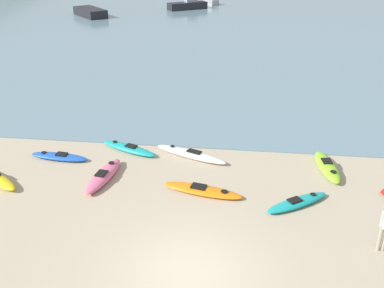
{
  "coord_description": "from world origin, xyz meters",
  "views": [
    {
      "loc": [
        1.42,
        -10.44,
        9.31
      ],
      "look_at": [
        -0.84,
        7.9,
        0.5
      ],
      "focal_mm": 42.0,
      "sensor_mm": 36.0,
      "label": 1
    }
  ],
  "objects_px": {
    "kayak_on_sand_3": "(59,157)",
    "kayak_on_sand_6": "(103,176)",
    "moored_boat_4": "(90,12)",
    "kayak_on_sand_0": "(297,202)",
    "kayak_on_sand_8": "(129,148)",
    "moored_boat_0": "(204,2)",
    "kayak_on_sand_5": "(327,167)",
    "kayak_on_sand_4": "(202,190)",
    "moored_boat_2": "(188,5)",
    "kayak_on_sand_1": "(191,154)"
  },
  "relations": [
    {
      "from": "moored_boat_4",
      "to": "kayak_on_sand_1",
      "type": "bearing_deg",
      "value": -64.81
    },
    {
      "from": "kayak_on_sand_4",
      "to": "moored_boat_2",
      "type": "relative_size",
      "value": 0.64
    },
    {
      "from": "kayak_on_sand_3",
      "to": "moored_boat_4",
      "type": "height_order",
      "value": "moored_boat_4"
    },
    {
      "from": "kayak_on_sand_3",
      "to": "kayak_on_sand_8",
      "type": "bearing_deg",
      "value": 21.84
    },
    {
      "from": "kayak_on_sand_5",
      "to": "moored_boat_2",
      "type": "xyz_separation_m",
      "value": [
        -11.59,
        42.19,
        0.4
      ]
    },
    {
      "from": "kayak_on_sand_5",
      "to": "kayak_on_sand_6",
      "type": "height_order",
      "value": "kayak_on_sand_5"
    },
    {
      "from": "kayak_on_sand_4",
      "to": "kayak_on_sand_8",
      "type": "relative_size",
      "value": 1.12
    },
    {
      "from": "kayak_on_sand_1",
      "to": "moored_boat_2",
      "type": "distance_m",
      "value": 42.08
    },
    {
      "from": "kayak_on_sand_0",
      "to": "kayak_on_sand_1",
      "type": "xyz_separation_m",
      "value": [
        -4.43,
        3.41,
        0.04
      ]
    },
    {
      "from": "kayak_on_sand_5",
      "to": "kayak_on_sand_6",
      "type": "bearing_deg",
      "value": -168.34
    },
    {
      "from": "moored_boat_4",
      "to": "moored_boat_2",
      "type": "bearing_deg",
      "value": 31.67
    },
    {
      "from": "kayak_on_sand_3",
      "to": "kayak_on_sand_6",
      "type": "height_order",
      "value": "kayak_on_sand_6"
    },
    {
      "from": "kayak_on_sand_1",
      "to": "kayak_on_sand_6",
      "type": "xyz_separation_m",
      "value": [
        -3.33,
        -2.41,
        0.01
      ]
    },
    {
      "from": "kayak_on_sand_8",
      "to": "moored_boat_0",
      "type": "bearing_deg",
      "value": 91.21
    },
    {
      "from": "kayak_on_sand_3",
      "to": "kayak_on_sand_5",
      "type": "bearing_deg",
      "value": 1.92
    },
    {
      "from": "moored_boat_2",
      "to": "moored_boat_4",
      "type": "height_order",
      "value": "moored_boat_2"
    },
    {
      "from": "kayak_on_sand_4",
      "to": "kayak_on_sand_8",
      "type": "height_order",
      "value": "kayak_on_sand_8"
    },
    {
      "from": "kayak_on_sand_1",
      "to": "kayak_on_sand_8",
      "type": "distance_m",
      "value": 2.96
    },
    {
      "from": "kayak_on_sand_4",
      "to": "kayak_on_sand_8",
      "type": "xyz_separation_m",
      "value": [
        -3.78,
        3.25,
        0.02
      ]
    },
    {
      "from": "kayak_on_sand_3",
      "to": "kayak_on_sand_8",
      "type": "height_order",
      "value": "kayak_on_sand_8"
    },
    {
      "from": "kayak_on_sand_8",
      "to": "kayak_on_sand_1",
      "type": "bearing_deg",
      "value": -5.38
    },
    {
      "from": "moored_boat_2",
      "to": "moored_boat_4",
      "type": "relative_size",
      "value": 0.96
    },
    {
      "from": "kayak_on_sand_6",
      "to": "moored_boat_4",
      "type": "bearing_deg",
      "value": 109.34
    },
    {
      "from": "kayak_on_sand_6",
      "to": "kayak_on_sand_4",
      "type": "bearing_deg",
      "value": -7.7
    },
    {
      "from": "kayak_on_sand_4",
      "to": "kayak_on_sand_5",
      "type": "relative_size",
      "value": 1.14
    },
    {
      "from": "kayak_on_sand_3",
      "to": "moored_boat_2",
      "type": "height_order",
      "value": "moored_boat_2"
    },
    {
      "from": "kayak_on_sand_8",
      "to": "moored_boat_0",
      "type": "relative_size",
      "value": 0.73
    },
    {
      "from": "kayak_on_sand_1",
      "to": "kayak_on_sand_6",
      "type": "relative_size",
      "value": 1.14
    },
    {
      "from": "kayak_on_sand_0",
      "to": "kayak_on_sand_3",
      "type": "bearing_deg",
      "value": 166.2
    },
    {
      "from": "kayak_on_sand_8",
      "to": "kayak_on_sand_5",
      "type": "bearing_deg",
      "value": -4.95
    },
    {
      "from": "kayak_on_sand_6",
      "to": "moored_boat_4",
      "type": "xyz_separation_m",
      "value": [
        -13.14,
        37.43,
        0.35
      ]
    },
    {
      "from": "kayak_on_sand_5",
      "to": "kayak_on_sand_1",
      "type": "bearing_deg",
      "value": 175.27
    },
    {
      "from": "kayak_on_sand_5",
      "to": "kayak_on_sand_3",
      "type": "bearing_deg",
      "value": -178.08
    },
    {
      "from": "kayak_on_sand_1",
      "to": "moored_boat_0",
      "type": "height_order",
      "value": "moored_boat_0"
    },
    {
      "from": "kayak_on_sand_8",
      "to": "moored_boat_4",
      "type": "distance_m",
      "value": 37.29
    },
    {
      "from": "kayak_on_sand_5",
      "to": "moored_boat_2",
      "type": "distance_m",
      "value": 43.76
    },
    {
      "from": "kayak_on_sand_0",
      "to": "kayak_on_sand_8",
      "type": "relative_size",
      "value": 0.88
    },
    {
      "from": "kayak_on_sand_6",
      "to": "kayak_on_sand_5",
      "type": "bearing_deg",
      "value": 11.66
    },
    {
      "from": "kayak_on_sand_0",
      "to": "moored_boat_0",
      "type": "distance_m",
      "value": 50.17
    },
    {
      "from": "kayak_on_sand_5",
      "to": "kayak_on_sand_4",
      "type": "bearing_deg",
      "value": -154.15
    },
    {
      "from": "kayak_on_sand_4",
      "to": "kayak_on_sand_6",
      "type": "distance_m",
      "value": 4.2
    },
    {
      "from": "kayak_on_sand_1",
      "to": "moored_boat_0",
      "type": "bearing_deg",
      "value": 94.85
    },
    {
      "from": "kayak_on_sand_1",
      "to": "kayak_on_sand_6",
      "type": "distance_m",
      "value": 4.11
    },
    {
      "from": "kayak_on_sand_3",
      "to": "kayak_on_sand_6",
      "type": "distance_m",
      "value": 2.94
    },
    {
      "from": "moored_boat_2",
      "to": "kayak_on_sand_5",
      "type": "bearing_deg",
      "value": -74.64
    },
    {
      "from": "kayak_on_sand_0",
      "to": "kayak_on_sand_6",
      "type": "xyz_separation_m",
      "value": [
        -7.77,
        1.01,
        0.05
      ]
    },
    {
      "from": "kayak_on_sand_4",
      "to": "moored_boat_0",
      "type": "xyz_separation_m",
      "value": [
        -4.74,
        49.03,
        0.32
      ]
    },
    {
      "from": "kayak_on_sand_3",
      "to": "moored_boat_2",
      "type": "distance_m",
      "value": 42.59
    },
    {
      "from": "kayak_on_sand_4",
      "to": "kayak_on_sand_5",
      "type": "distance_m",
      "value": 5.68
    },
    {
      "from": "kayak_on_sand_0",
      "to": "kayak_on_sand_3",
      "type": "relative_size",
      "value": 0.95
    }
  ]
}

